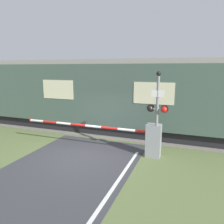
# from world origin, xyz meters

# --- Properties ---
(ground_plane) EXTENTS (80.00, 80.00, 0.00)m
(ground_plane) POSITION_xyz_m (0.00, 0.00, 0.00)
(ground_plane) COLOR #5B6B3D
(track_bed) EXTENTS (36.00, 3.20, 0.13)m
(track_bed) POSITION_xyz_m (0.00, 3.84, 0.02)
(track_bed) COLOR slate
(track_bed) RESTS_ON ground_plane
(train) EXTENTS (19.19, 2.77, 4.06)m
(train) POSITION_xyz_m (-2.89, 3.84, 2.08)
(train) COLOR black
(train) RESTS_ON ground_plane
(crossing_barrier) EXTENTS (6.61, 0.44, 1.38)m
(crossing_barrier) POSITION_xyz_m (2.19, 0.83, 0.75)
(crossing_barrier) COLOR gray
(crossing_barrier) RESTS_ON ground_plane
(signal_post) EXTENTS (0.84, 0.26, 3.51)m
(signal_post) POSITION_xyz_m (2.85, 0.69, 1.99)
(signal_post) COLOR gray
(signal_post) RESTS_ON ground_plane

